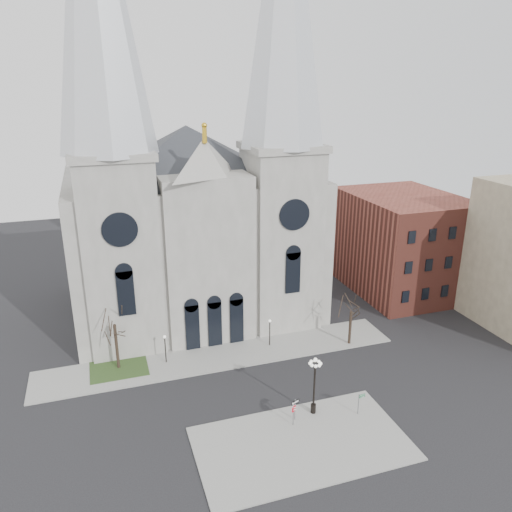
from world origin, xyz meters
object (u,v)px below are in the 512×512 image
object	(u,v)px
globe_lamp	(315,379)
street_name_sign	(359,402)
stop_sign	(293,410)
one_way_sign	(295,406)

from	to	relation	value
globe_lamp	street_name_sign	size ratio (longest dim) A/B	2.73
stop_sign	street_name_sign	world-z (taller)	street_name_sign
stop_sign	globe_lamp	world-z (taller)	globe_lamp
one_way_sign	street_name_sign	xyz separation A→B (m)	(5.93, -1.05, -0.20)
stop_sign	street_name_sign	distance (m)	6.37
stop_sign	globe_lamp	bearing A→B (deg)	11.88
stop_sign	one_way_sign	bearing A→B (deg)	45.17
stop_sign	street_name_sign	size ratio (longest dim) A/B	1.00
globe_lamp	street_name_sign	world-z (taller)	globe_lamp
globe_lamp	stop_sign	bearing A→B (deg)	-156.38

